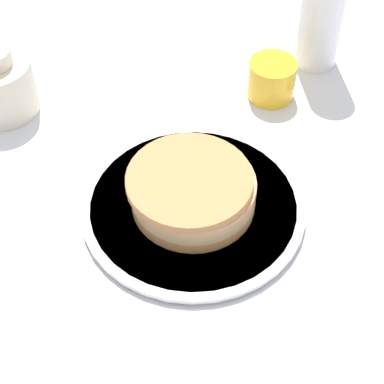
# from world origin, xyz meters

# --- Properties ---
(ground_plane) EXTENTS (4.00, 4.00, 0.00)m
(ground_plane) POSITION_xyz_m (0.00, 0.00, 0.00)
(ground_plane) COLOR white
(plate) EXTENTS (0.29, 0.29, 0.01)m
(plate) POSITION_xyz_m (-0.00, 0.00, 0.01)
(plate) COLOR white
(plate) RESTS_ON ground_plane
(pancake_stack) EXTENTS (0.16, 0.16, 0.05)m
(pancake_stack) POSITION_xyz_m (-0.00, -0.00, 0.04)
(pancake_stack) COLOR #C48649
(pancake_stack) RESTS_ON plate
(juice_glass) EXTENTS (0.07, 0.07, 0.06)m
(juice_glass) POSITION_xyz_m (0.17, -0.19, 0.03)
(juice_glass) COLOR yellow
(juice_glass) RESTS_ON ground_plane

